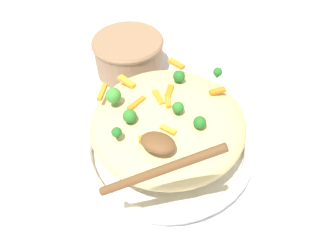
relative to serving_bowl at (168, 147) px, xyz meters
name	(u,v)px	position (x,y,z in m)	size (l,w,h in m)	color
ground_plane	(168,155)	(0.00, 0.00, -0.03)	(2.40, 2.40, 0.00)	silver
serving_bowl	(168,147)	(0.00, 0.00, 0.00)	(0.33, 0.33, 0.05)	white
pasta_mound	(168,123)	(0.00, 0.00, 0.07)	(0.28, 0.28, 0.10)	#D1BA7A
carrot_piece_0	(176,64)	(0.03, -0.11, 0.11)	(0.04, 0.01, 0.01)	orange
carrot_piece_1	(169,91)	(0.01, -0.03, 0.12)	(0.03, 0.01, 0.01)	orange
carrot_piece_2	(169,103)	(0.00, 0.00, 0.12)	(0.02, 0.01, 0.01)	orange
carrot_piece_3	(137,103)	(0.05, 0.02, 0.11)	(0.04, 0.01, 0.01)	orange
carrot_piece_4	(168,130)	(-0.02, 0.05, 0.11)	(0.03, 0.01, 0.01)	orange
carrot_piece_5	(146,138)	(0.00, 0.08, 0.11)	(0.02, 0.01, 0.01)	orange
carrot_piece_6	(217,91)	(-0.06, -0.07, 0.11)	(0.03, 0.01, 0.01)	orange
carrot_piece_7	(127,82)	(0.09, -0.02, 0.11)	(0.04, 0.01, 0.01)	orange
carrot_piece_8	(159,97)	(0.02, -0.01, 0.12)	(0.04, 0.01, 0.01)	orange
carrot_piece_9	(102,92)	(0.12, 0.02, 0.11)	(0.04, 0.01, 0.01)	orange
broccoli_floret_0	(200,123)	(-0.07, 0.02, 0.12)	(0.02, 0.02, 0.02)	#205B1C
broccoli_floret_1	(130,116)	(0.04, 0.06, 0.12)	(0.02, 0.02, 0.03)	#296820
broccoli_floret_2	(113,96)	(0.09, 0.03, 0.13)	(0.03, 0.03, 0.03)	#377928
broccoli_floret_3	(178,108)	(-0.02, 0.01, 0.13)	(0.02, 0.02, 0.03)	#296820
broccoli_floret_4	(117,132)	(0.04, 0.10, 0.12)	(0.02, 0.02, 0.02)	#205B1C
broccoli_floret_5	(218,72)	(-0.05, -0.11, 0.12)	(0.02, 0.02, 0.02)	#205B1C
broccoli_floret_6	(179,77)	(0.01, -0.06, 0.12)	(0.02, 0.02, 0.03)	#205B1C
serving_spoon	(159,152)	(-0.04, 0.11, 0.14)	(0.15, 0.13, 0.10)	brown
companion_bowl	(129,54)	(0.20, -0.20, 0.02)	(0.17, 0.17, 0.09)	#8C6B4C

